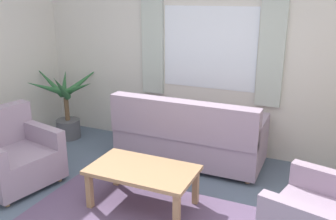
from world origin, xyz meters
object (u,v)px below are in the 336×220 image
at_px(coffee_table, 143,173).
at_px(couch, 188,137).
at_px(armchair_left, 12,155).
at_px(potted_plant, 66,107).

bearing_deg(coffee_table, couch, 87.28).
relative_size(couch, coffee_table, 1.73).
distance_m(couch, coffee_table, 1.17).
xyz_separation_m(couch, coffee_table, (-0.06, -1.17, 0.01)).
distance_m(couch, armchair_left, 2.15).
height_order(couch, potted_plant, potted_plant).
relative_size(armchair_left, coffee_table, 0.90).
xyz_separation_m(coffee_table, potted_plant, (-1.97, 1.24, 0.11)).
xyz_separation_m(couch, armchair_left, (-1.68, -1.35, -0.01)).
height_order(couch, coffee_table, couch).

